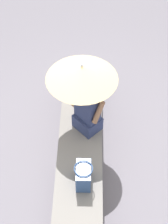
% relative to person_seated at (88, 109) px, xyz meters
% --- Properties ---
extents(ground_plane, '(14.00, 14.00, 0.00)m').
position_rel_person_seated_xyz_m(ground_plane, '(0.05, -0.09, -0.83)').
color(ground_plane, slate).
extents(stone_bench, '(3.02, 0.60, 0.44)m').
position_rel_person_seated_xyz_m(stone_bench, '(0.05, -0.09, -0.61)').
color(stone_bench, gray).
rests_on(stone_bench, ground).
extents(person_seated, '(0.47, 0.47, 0.90)m').
position_rel_person_seated_xyz_m(person_seated, '(0.00, 0.00, 0.00)').
color(person_seated, navy).
rests_on(person_seated, stone_bench).
extents(parasol, '(0.91, 0.91, 1.09)m').
position_rel_person_seated_xyz_m(parasol, '(-0.09, -0.08, 0.57)').
color(parasol, '#B7B7BC').
rests_on(parasol, stone_bench).
extents(handbag_black, '(0.31, 0.23, 0.31)m').
position_rel_person_seated_xyz_m(handbag_black, '(0.87, -0.03, -0.24)').
color(handbag_black, '#335184').
rests_on(handbag_black, stone_bench).
extents(magazine, '(0.31, 0.24, 0.01)m').
position_rel_person_seated_xyz_m(magazine, '(-0.53, 0.00, -0.38)').
color(magazine, '#D83866').
rests_on(magazine, stone_bench).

